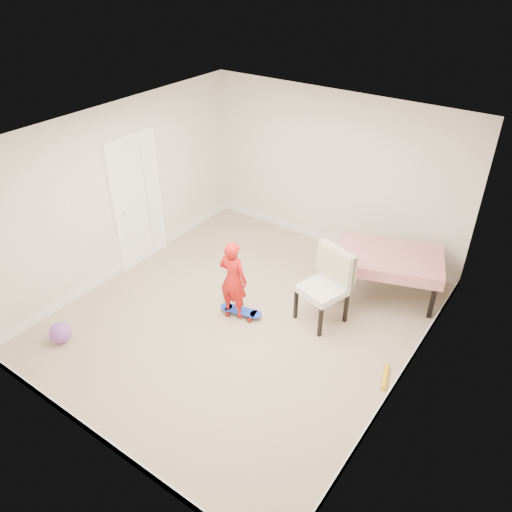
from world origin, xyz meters
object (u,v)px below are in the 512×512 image
Objects in this scene: dining_chair at (322,288)px; skateboard at (241,313)px; balloon at (60,333)px; dining_table at (386,274)px; child at (233,281)px.

skateboard is at bearing -132.42° from dining_chair.
dining_chair is 3.84× the size of balloon.
dining_table is 2.19m from skateboard.
dining_chair is 3.49m from balloon.
child is 2.35m from balloon.
dining_chair is 1.20m from skateboard.
child is (-1.51, -1.68, 0.23)m from dining_table.
dining_table reaches higher than balloon.
dining_table is 1.19m from dining_chair.
dining_chair is (-0.48, -1.07, 0.19)m from dining_table.
child is at bearing -163.38° from skateboard.
child is at bearing -151.02° from dining_table.
dining_chair is 0.93× the size of child.
balloon is at bearing 44.48° from child.
child is (-1.03, -0.61, 0.04)m from dining_chair.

